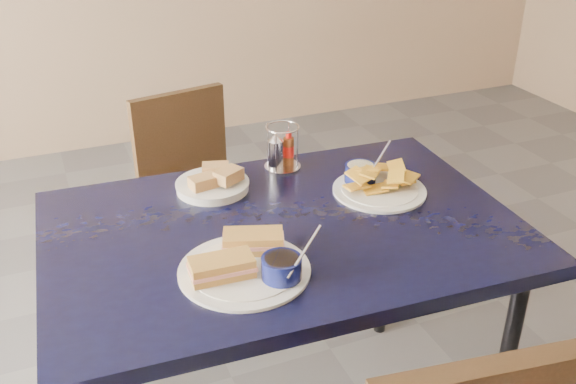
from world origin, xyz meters
name	(u,v)px	position (x,y,z in m)	size (l,w,h in m)	color
dining_table	(283,247)	(0.08, 0.02, 0.68)	(1.23, 0.85, 0.75)	black
chair_far	(197,182)	(0.07, 0.91, 0.46)	(0.44, 0.43, 0.80)	black
sandwich_plate	(248,262)	(-0.07, -0.14, 0.77)	(0.32, 0.30, 0.12)	white
plantain_plate	(373,182)	(0.39, 0.11, 0.77)	(0.26, 0.26, 0.12)	white
bread_basket	(214,183)	(-0.03, 0.28, 0.77)	(0.20, 0.20, 0.07)	white
condiment_caddy	(281,151)	(0.20, 0.34, 0.81)	(0.11, 0.11, 0.14)	silver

